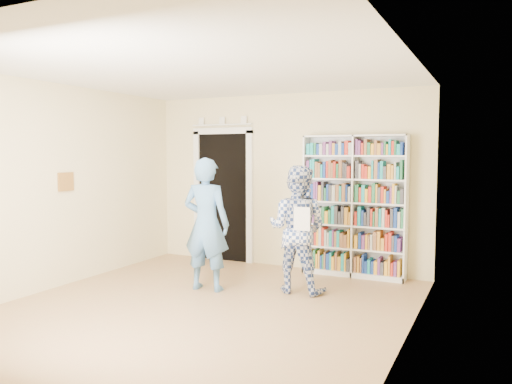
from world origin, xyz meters
TOP-DOWN VIEW (x-y plane):
  - floor at (0.00, 0.00)m, footprint 5.00×5.00m
  - ceiling at (0.00, 0.00)m, footprint 5.00×5.00m
  - wall_back at (0.00, 2.50)m, footprint 4.50×0.00m
  - wall_left at (-2.25, 0.00)m, footprint 0.00×5.00m
  - wall_right at (2.25, 0.00)m, footprint 0.00×5.00m
  - bookshelf at (1.15, 2.34)m, footprint 1.48×0.28m
  - doorway at (-1.10, 2.48)m, footprint 1.10×0.08m
  - wall_art at (-2.23, 0.20)m, footprint 0.03×0.25m
  - man_blue at (-0.39, 0.78)m, footprint 0.67×0.47m
  - man_plaid at (0.71, 1.22)m, footprint 0.79×0.62m
  - paper_sheet at (0.86, 0.97)m, footprint 0.21×0.02m

SIDE VIEW (x-z plane):
  - floor at x=0.00m, z-range 0.00..0.00m
  - man_plaid at x=0.71m, z-range 0.00..1.63m
  - man_blue at x=-0.39m, z-range 0.00..1.73m
  - paper_sheet at x=0.86m, z-range 0.84..1.13m
  - bookshelf at x=1.15m, z-range 0.01..2.05m
  - doorway at x=-1.10m, z-range -0.04..2.39m
  - wall_back at x=0.00m, z-range -0.90..3.60m
  - wall_left at x=-2.25m, z-range -1.15..3.85m
  - wall_right at x=2.25m, z-range -1.15..3.85m
  - wall_art at x=-2.23m, z-range 1.27..1.52m
  - ceiling at x=0.00m, z-range 2.70..2.70m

